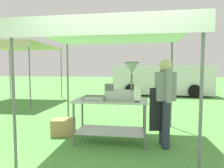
% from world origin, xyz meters
% --- Properties ---
extents(ground_plane, '(70.00, 70.00, 0.00)m').
position_xyz_m(ground_plane, '(0.00, 6.00, 0.00)').
color(ground_plane, '#519342').
extents(stall_canopy, '(2.88, 2.41, 2.15)m').
position_xyz_m(stall_canopy, '(-0.27, 1.39, 2.07)').
color(stall_canopy, slate).
rests_on(stall_canopy, ground).
extents(donut_cart, '(1.39, 0.64, 0.85)m').
position_xyz_m(donut_cart, '(-0.27, 1.29, 0.62)').
color(donut_cart, '#B7B7BC').
rests_on(donut_cart, ground).
extents(donut_tray, '(0.43, 0.32, 0.07)m').
position_xyz_m(donut_tray, '(-0.57, 1.26, 0.87)').
color(donut_tray, '#B7B7BC').
rests_on(donut_tray, donut_cart).
extents(donut_fryer, '(0.64, 0.28, 0.72)m').
position_xyz_m(donut_fryer, '(-0.03, 1.33, 1.12)').
color(donut_fryer, '#B7B7BC').
rests_on(donut_fryer, donut_cart).
extents(menu_sign, '(0.13, 0.05, 0.30)m').
position_xyz_m(menu_sign, '(0.24, 1.11, 0.98)').
color(menu_sign, black).
rests_on(menu_sign, donut_cart).
extents(vendor, '(0.46, 0.54, 1.61)m').
position_xyz_m(vendor, '(0.74, 1.27, 0.90)').
color(vendor, '#2D3347').
rests_on(vendor, ground).
extents(supply_crate, '(0.51, 0.43, 0.34)m').
position_xyz_m(supply_crate, '(-1.36, 1.62, 0.17)').
color(supply_crate, tan).
rests_on(supply_crate, ground).
extents(van_white, '(5.40, 2.19, 1.69)m').
position_xyz_m(van_white, '(1.55, 8.93, 0.88)').
color(van_white, white).
rests_on(van_white, ground).
extents(neighbour_tent, '(3.12, 3.06, 2.54)m').
position_xyz_m(neighbour_tent, '(-5.15, 5.52, 2.46)').
color(neighbour_tent, slate).
rests_on(neighbour_tent, ground).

